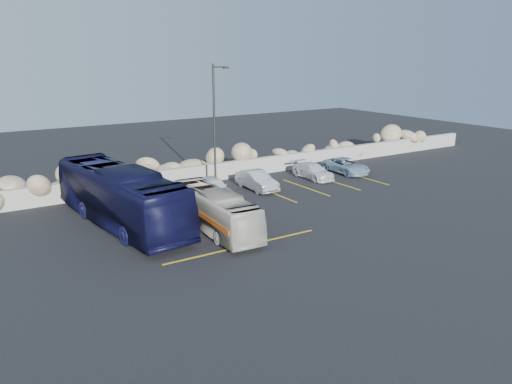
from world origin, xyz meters
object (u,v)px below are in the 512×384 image
car_c (313,171)px  car_d (346,166)px  vintage_bus (215,210)px  car_a (213,187)px  tour_coach (120,196)px  lamppost (215,125)px  car_b (257,180)px

car_c → car_d: car_d is taller
vintage_bus → car_a: size_ratio=1.98×
vintage_bus → car_a: bearing=66.0°
tour_coach → car_a: tour_coach is taller
car_d → car_a: bearing=-174.7°
vintage_bus → tour_coach: 4.98m
tour_coach → car_c: 14.93m
lamppost → car_d: (10.50, -0.81, -3.75)m
car_d → car_c: bearing=-178.0°
vintage_bus → car_d: bearing=25.1°
lamppost → tour_coach: size_ratio=0.73×
tour_coach → car_a: (6.38, 1.99, -0.90)m
tour_coach → car_a: size_ratio=2.95×
vintage_bus → car_d: vintage_bus is taller
car_a → car_b: (3.30, 0.15, -0.03)m
car_d → lamppost: bearing=178.4°
lamppost → car_c: bearing=-5.9°
vintage_bus → tour_coach: tour_coach is taller
tour_coach → car_b: (9.68, 2.14, -0.92)m
lamppost → car_c: (7.37, -0.76, -3.76)m
lamppost → car_a: 4.00m
tour_coach → car_d: tour_coach is taller
car_c → vintage_bus: bearing=-151.0°
vintage_bus → car_b: 8.09m
car_b → car_c: (5.00, 0.39, -0.08)m
lamppost → car_b: 4.53m
tour_coach → car_a: 6.75m
car_c → car_a: bearing=-175.2°
tour_coach → car_c: (14.68, 2.54, -1.00)m
lamppost → tour_coach: lamppost is taller
vintage_bus → car_b: size_ratio=2.00×
car_b → car_c: car_b is taller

